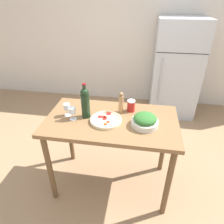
% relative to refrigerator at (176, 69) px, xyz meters
% --- Properties ---
extents(ground_plane, '(14.00, 14.00, 0.00)m').
position_rel_refrigerator_xyz_m(ground_plane, '(-0.82, -1.84, -0.82)').
color(ground_plane, '#9E7A56').
extents(wall_back, '(6.40, 0.08, 2.60)m').
position_rel_refrigerator_xyz_m(wall_back, '(-0.82, 0.39, 0.49)').
color(wall_back, silver).
rests_on(wall_back, ground_plane).
extents(refrigerator, '(0.77, 0.71, 1.63)m').
position_rel_refrigerator_xyz_m(refrigerator, '(0.00, 0.00, 0.00)').
color(refrigerator, '#B7BCC1').
rests_on(refrigerator, ground_plane).
extents(prep_counter, '(1.28, 0.72, 0.90)m').
position_rel_refrigerator_xyz_m(prep_counter, '(-0.82, -1.84, -0.04)').
color(prep_counter, brown).
rests_on(prep_counter, ground_plane).
extents(wine_bottle, '(0.08, 0.08, 0.35)m').
position_rel_refrigerator_xyz_m(wine_bottle, '(-1.07, -1.83, 0.24)').
color(wine_bottle, black).
rests_on(wine_bottle, prep_counter).
extents(wine_glass_near, '(0.07, 0.07, 0.13)m').
position_rel_refrigerator_xyz_m(wine_glass_near, '(-1.18, -1.90, 0.17)').
color(wine_glass_near, silver).
rests_on(wine_glass_near, prep_counter).
extents(wine_glass_far, '(0.07, 0.07, 0.13)m').
position_rel_refrigerator_xyz_m(wine_glass_far, '(-1.26, -1.84, 0.17)').
color(wine_glass_far, silver).
rests_on(wine_glass_far, prep_counter).
extents(pepper_mill, '(0.05, 0.05, 0.22)m').
position_rel_refrigerator_xyz_m(pepper_mill, '(-0.74, -1.69, 0.19)').
color(pepper_mill, '#AD7F51').
rests_on(pepper_mill, prep_counter).
extents(salad_bowl, '(0.25, 0.25, 0.12)m').
position_rel_refrigerator_xyz_m(salad_bowl, '(-0.50, -1.90, 0.13)').
color(salad_bowl, silver).
rests_on(salad_bowl, prep_counter).
extents(homemade_pizza, '(0.30, 0.30, 0.03)m').
position_rel_refrigerator_xyz_m(homemade_pizza, '(-0.86, -1.88, 0.09)').
color(homemade_pizza, beige).
rests_on(homemade_pizza, prep_counter).
extents(salt_canister, '(0.08, 0.08, 0.12)m').
position_rel_refrigerator_xyz_m(salt_canister, '(-0.64, -1.65, 0.14)').
color(salt_canister, '#B2231E').
rests_on(salt_canister, prep_counter).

